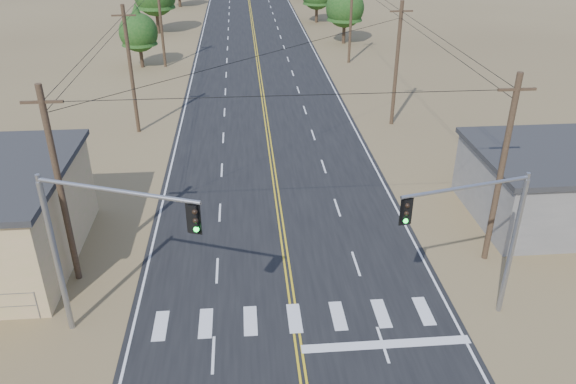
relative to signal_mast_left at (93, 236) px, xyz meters
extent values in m
cube|color=black|center=(8.02, 22.47, -5.15)|extent=(15.00, 200.00, 0.02)
cylinder|color=gray|center=(-3.48, 1.47, -4.41)|extent=(0.06, 0.06, 1.50)
cylinder|color=#4C3826|center=(-2.48, 4.47, -0.16)|extent=(0.30, 0.30, 10.00)
cube|color=#4C3826|center=(-2.48, 4.47, 4.04)|extent=(1.80, 0.12, 0.12)
cylinder|color=#4C3826|center=(-2.48, 24.47, -0.16)|extent=(0.30, 0.30, 10.00)
cube|color=#4C3826|center=(-2.48, 24.47, 4.04)|extent=(1.80, 0.12, 0.12)
cylinder|color=#4C3826|center=(-2.48, 44.47, -0.16)|extent=(0.30, 0.30, 10.00)
cylinder|color=#4C3826|center=(18.52, 4.47, -0.16)|extent=(0.30, 0.30, 10.00)
cube|color=#4C3826|center=(18.52, 4.47, 4.04)|extent=(1.80, 0.12, 0.12)
cylinder|color=#4C3826|center=(18.52, 24.47, -0.16)|extent=(0.30, 0.30, 10.00)
cube|color=#4C3826|center=(18.52, 24.47, 4.04)|extent=(1.80, 0.12, 0.12)
cylinder|color=#4C3826|center=(18.52, 44.47, -0.16)|extent=(0.30, 0.30, 10.00)
cylinder|color=gray|center=(-1.88, 0.73, -1.53)|extent=(0.25, 0.25, 7.24)
cylinder|color=gray|center=(-1.88, 0.73, 2.09)|extent=(0.19, 0.19, 0.62)
cylinder|color=gray|center=(1.28, -0.49, 2.19)|extent=(6.37, 2.58, 0.17)
cube|color=black|center=(4.15, -1.59, 1.52)|extent=(0.45, 0.42, 1.14)
sphere|color=black|center=(4.21, -1.76, 1.88)|extent=(0.21, 0.21, 0.21)
sphere|color=black|center=(4.21, -1.76, 1.52)|extent=(0.21, 0.21, 0.21)
sphere|color=#0CE533|center=(4.21, -1.76, 1.16)|extent=(0.21, 0.21, 0.21)
cylinder|color=gray|center=(17.49, 0.27, -1.77)|extent=(0.23, 0.23, 6.77)
cylinder|color=gray|center=(17.49, 0.27, 1.61)|extent=(0.17, 0.17, 0.58)
cylinder|color=gray|center=(14.69, -0.38, 1.71)|extent=(5.63, 1.45, 0.15)
cube|color=black|center=(12.17, -0.97, 1.08)|extent=(0.40, 0.36, 1.06)
sphere|color=black|center=(12.14, -1.14, 1.42)|extent=(0.19, 0.19, 0.19)
sphere|color=black|center=(12.14, -1.14, 1.08)|extent=(0.19, 0.19, 0.19)
sphere|color=#0CE533|center=(12.14, -1.14, 0.74)|extent=(0.19, 0.19, 0.19)
cylinder|color=#3F2D1E|center=(-5.02, 44.44, -3.90)|extent=(0.39, 0.39, 2.52)
cone|color=#164213|center=(-5.02, 44.44, -0.40)|extent=(3.92, 3.92, 4.48)
sphere|color=#164213|center=(-5.02, 44.44, -1.31)|extent=(4.20, 4.20, 4.20)
cylinder|color=#3F2D1E|center=(-5.31, 62.33, -3.45)|extent=(0.46, 0.46, 3.42)
cylinder|color=#3F2D1E|center=(19.58, 54.13, -3.69)|extent=(0.43, 0.43, 2.94)
sphere|color=#164213|center=(19.58, 54.13, -0.67)|extent=(4.89, 4.89, 4.89)
cylinder|color=#3F2D1E|center=(17.82, 68.25, -3.80)|extent=(0.43, 0.43, 2.71)
camera|label=1|loc=(6.05, -19.27, 11.75)|focal=35.00mm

